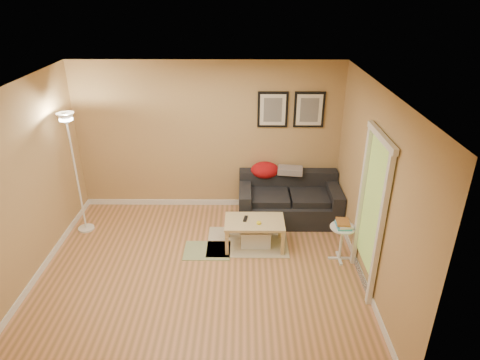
% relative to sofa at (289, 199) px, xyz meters
% --- Properties ---
extents(floor, '(4.50, 4.50, 0.00)m').
position_rel_sofa_xyz_m(floor, '(-1.38, -1.53, -0.38)').
color(floor, tan).
rests_on(floor, ground).
extents(ceiling, '(4.50, 4.50, 0.00)m').
position_rel_sofa_xyz_m(ceiling, '(-1.38, -1.53, 2.23)').
color(ceiling, white).
rests_on(ceiling, wall_back).
extents(wall_back, '(4.50, 0.00, 4.50)m').
position_rel_sofa_xyz_m(wall_back, '(-1.38, 0.47, 0.92)').
color(wall_back, tan).
rests_on(wall_back, ground).
extents(wall_front, '(4.50, 0.00, 4.50)m').
position_rel_sofa_xyz_m(wall_front, '(-1.38, -3.53, 0.92)').
color(wall_front, tan).
rests_on(wall_front, ground).
extents(wall_left, '(0.00, 4.00, 4.00)m').
position_rel_sofa_xyz_m(wall_left, '(-3.63, -1.53, 0.92)').
color(wall_left, tan).
rests_on(wall_left, ground).
extents(wall_right, '(0.00, 4.00, 4.00)m').
position_rel_sofa_xyz_m(wall_right, '(0.87, -1.53, 0.92)').
color(wall_right, tan).
rests_on(wall_right, ground).
extents(baseboard_back, '(4.50, 0.02, 0.10)m').
position_rel_sofa_xyz_m(baseboard_back, '(-1.38, 0.46, -0.33)').
color(baseboard_back, white).
rests_on(baseboard_back, ground).
extents(baseboard_left, '(0.02, 4.00, 0.10)m').
position_rel_sofa_xyz_m(baseboard_left, '(-3.62, -1.53, -0.33)').
color(baseboard_left, white).
rests_on(baseboard_left, ground).
extents(baseboard_right, '(0.02, 4.00, 0.10)m').
position_rel_sofa_xyz_m(baseboard_right, '(0.86, -1.53, -0.33)').
color(baseboard_right, white).
rests_on(baseboard_right, ground).
extents(sofa, '(1.70, 0.90, 0.75)m').
position_rel_sofa_xyz_m(sofa, '(0.00, 0.00, 0.00)').
color(sofa, black).
rests_on(sofa, ground).
extents(red_throw, '(0.48, 0.36, 0.28)m').
position_rel_sofa_xyz_m(red_throw, '(-0.41, 0.31, 0.40)').
color(red_throw, '#B21016').
rests_on(red_throw, sofa).
extents(plaid_throw, '(0.45, 0.32, 0.10)m').
position_rel_sofa_xyz_m(plaid_throw, '(0.02, 0.27, 0.41)').
color(plaid_throw, tan).
rests_on(plaid_throw, sofa).
extents(framed_print_left, '(0.50, 0.04, 0.60)m').
position_rel_sofa_xyz_m(framed_print_left, '(-0.30, 0.45, 1.43)').
color(framed_print_left, black).
rests_on(framed_print_left, wall_back).
extents(framed_print_right, '(0.50, 0.04, 0.60)m').
position_rel_sofa_xyz_m(framed_print_right, '(0.30, 0.45, 1.43)').
color(framed_print_right, black).
rests_on(framed_print_right, wall_back).
extents(area_rug, '(1.25, 0.85, 0.01)m').
position_rel_sofa_xyz_m(area_rug, '(-0.71, -0.75, -0.37)').
color(area_rug, beige).
rests_on(area_rug, ground).
extents(green_runner, '(0.70, 0.50, 0.01)m').
position_rel_sofa_xyz_m(green_runner, '(-1.33, -0.99, -0.37)').
color(green_runner, '#668C4C').
rests_on(green_runner, ground).
extents(coffee_table, '(0.93, 0.61, 0.45)m').
position_rel_sofa_xyz_m(coffee_table, '(-0.61, -0.85, -0.15)').
color(coffee_table, tan).
rests_on(coffee_table, ground).
extents(remote_control, '(0.08, 0.17, 0.02)m').
position_rel_sofa_xyz_m(remote_control, '(-0.75, -0.80, 0.08)').
color(remote_control, black).
rests_on(remote_control, coffee_table).
extents(tape_roll, '(0.07, 0.07, 0.03)m').
position_rel_sofa_xyz_m(tape_roll, '(-0.55, -0.93, 0.09)').
color(tape_roll, yellow).
rests_on(tape_roll, coffee_table).
extents(storage_bin, '(0.47, 0.34, 0.29)m').
position_rel_sofa_xyz_m(storage_bin, '(-0.59, -0.81, -0.23)').
color(storage_bin, white).
rests_on(storage_bin, ground).
extents(side_table, '(0.36, 0.36, 0.56)m').
position_rel_sofa_xyz_m(side_table, '(0.64, -1.18, -0.10)').
color(side_table, white).
rests_on(side_table, ground).
extents(book_stack, '(0.28, 0.32, 0.08)m').
position_rel_sofa_xyz_m(book_stack, '(0.65, -1.16, 0.22)').
color(book_stack, teal).
rests_on(book_stack, side_table).
extents(floor_lamp, '(0.26, 0.26, 1.99)m').
position_rel_sofa_xyz_m(floor_lamp, '(-3.38, -0.39, 0.57)').
color(floor_lamp, white).
rests_on(floor_lamp, ground).
extents(doorway, '(0.12, 1.01, 2.13)m').
position_rel_sofa_xyz_m(doorway, '(0.82, -1.68, 0.65)').
color(doorway, white).
rests_on(doorway, ground).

